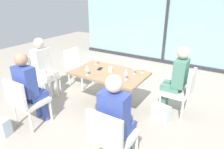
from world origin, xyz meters
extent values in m
plane|color=#A89E8E|center=(0.00, 0.00, 0.00)|extent=(12.00, 12.00, 0.00)
cube|color=#8DB7BC|center=(0.00, 3.20, 1.35)|extent=(5.89, 0.03, 2.70)
cube|color=#2D2D33|center=(0.00, 3.17, 1.35)|extent=(0.08, 0.06, 2.70)
cube|color=#2D2D33|center=(0.00, 3.17, 0.05)|extent=(5.89, 0.10, 0.10)
cube|color=#997551|center=(0.00, 0.00, 0.71)|extent=(1.35, 0.83, 0.04)
cylinder|color=#4C4C51|center=(0.00, 0.00, 0.35)|extent=(0.14, 0.14, 0.69)
cylinder|color=#4C4C51|center=(0.00, 0.00, 0.01)|extent=(0.56, 0.56, 0.02)
cube|color=silver|center=(1.10, 0.48, 0.42)|extent=(0.46, 0.46, 0.06)
cube|color=silver|center=(1.35, 0.48, 0.66)|extent=(0.05, 0.46, 0.42)
cylinder|color=silver|center=(0.90, 0.68, 0.20)|extent=(0.04, 0.04, 0.39)
cylinder|color=silver|center=(0.90, 0.28, 0.20)|extent=(0.04, 0.04, 0.39)
cylinder|color=silver|center=(1.30, 0.68, 0.20)|extent=(0.04, 0.04, 0.39)
cylinder|color=silver|center=(1.30, 0.28, 0.20)|extent=(0.04, 0.04, 0.39)
cube|color=silver|center=(-1.40, -0.32, 0.42)|extent=(0.46, 0.46, 0.06)
cube|color=silver|center=(-1.65, -0.32, 0.66)|extent=(0.05, 0.46, 0.42)
cylinder|color=silver|center=(-1.20, -0.52, 0.20)|extent=(0.04, 0.04, 0.39)
cylinder|color=silver|center=(-1.20, -0.12, 0.20)|extent=(0.04, 0.04, 0.39)
cylinder|color=silver|center=(-1.60, -0.52, 0.20)|extent=(0.04, 0.04, 0.39)
cylinder|color=silver|center=(-1.60, -0.12, 0.20)|extent=(0.04, 0.04, 0.39)
cube|color=silver|center=(-0.81, -1.11, 0.42)|extent=(0.46, 0.46, 0.06)
cube|color=silver|center=(-0.81, -1.36, 0.66)|extent=(0.46, 0.05, 0.42)
cylinder|color=silver|center=(-0.61, -0.91, 0.20)|extent=(0.04, 0.04, 0.39)
cylinder|color=silver|center=(-1.01, -0.91, 0.20)|extent=(0.04, 0.04, 0.39)
cylinder|color=silver|center=(-0.61, -1.31, 0.20)|extent=(0.04, 0.04, 0.39)
cylinder|color=silver|center=(-1.01, -1.31, 0.20)|extent=(0.04, 0.04, 0.39)
cube|color=silver|center=(0.81, -1.11, 0.42)|extent=(0.46, 0.46, 0.06)
cube|color=silver|center=(0.81, -1.36, 0.66)|extent=(0.46, 0.05, 0.42)
cylinder|color=silver|center=(1.01, -0.91, 0.20)|extent=(0.04, 0.04, 0.39)
cylinder|color=silver|center=(0.61, -0.91, 0.20)|extent=(0.04, 0.04, 0.39)
cube|color=silver|center=(-1.10, 0.48, 0.42)|extent=(0.46, 0.46, 0.06)
cube|color=silver|center=(-1.35, 0.48, 0.66)|extent=(0.05, 0.46, 0.42)
cylinder|color=silver|center=(-0.90, 0.28, 0.20)|extent=(0.04, 0.04, 0.39)
cylinder|color=silver|center=(-0.90, 0.68, 0.20)|extent=(0.04, 0.04, 0.39)
cylinder|color=silver|center=(-1.30, 0.28, 0.20)|extent=(0.04, 0.04, 0.39)
cylinder|color=silver|center=(-1.30, 0.68, 0.20)|extent=(0.04, 0.04, 0.39)
cylinder|color=#4C7F6B|center=(0.93, 0.57, 0.23)|extent=(0.11, 0.11, 0.45)
cube|color=#4C7F6B|center=(1.02, 0.57, 0.51)|extent=(0.32, 0.13, 0.11)
cylinder|color=#4C7F6B|center=(0.93, 0.39, 0.23)|extent=(0.11, 0.11, 0.45)
cube|color=#4C7F6B|center=(1.02, 0.39, 0.51)|extent=(0.32, 0.13, 0.11)
cube|color=#4C7F6B|center=(1.15, 0.48, 0.80)|extent=(0.20, 0.34, 0.48)
sphere|color=beige|center=(1.15, 0.48, 1.16)|extent=(0.20, 0.20, 0.20)
cylinder|color=silver|center=(-1.22, -0.41, 0.23)|extent=(0.11, 0.11, 0.45)
cube|color=silver|center=(-1.32, -0.41, 0.51)|extent=(0.32, 0.13, 0.11)
cylinder|color=silver|center=(-1.22, -0.23, 0.23)|extent=(0.11, 0.11, 0.45)
cube|color=silver|center=(-1.32, -0.23, 0.51)|extent=(0.32, 0.13, 0.11)
cube|color=silver|center=(-1.45, -0.32, 0.80)|extent=(0.20, 0.34, 0.48)
sphere|color=beige|center=(-1.45, -0.32, 1.16)|extent=(0.20, 0.20, 0.20)
cylinder|color=#384C9E|center=(-0.72, -0.93, 0.23)|extent=(0.11, 0.11, 0.45)
cube|color=#384C9E|center=(-0.72, -1.03, 0.51)|extent=(0.13, 0.32, 0.11)
cylinder|color=#384C9E|center=(-0.90, -0.93, 0.23)|extent=(0.11, 0.11, 0.45)
cube|color=#384C9E|center=(-0.90, -1.03, 0.51)|extent=(0.13, 0.32, 0.11)
cube|color=#384C9E|center=(-0.81, -1.16, 0.80)|extent=(0.34, 0.20, 0.48)
sphere|color=tan|center=(-0.81, -1.16, 1.16)|extent=(0.20, 0.20, 0.20)
cylinder|color=#384C9E|center=(0.90, -0.93, 0.23)|extent=(0.11, 0.11, 0.45)
cube|color=#384C9E|center=(0.90, -1.03, 0.51)|extent=(0.13, 0.32, 0.11)
cylinder|color=#384C9E|center=(0.72, -0.93, 0.23)|extent=(0.11, 0.11, 0.45)
cube|color=#384C9E|center=(0.72, -1.03, 0.51)|extent=(0.13, 0.32, 0.11)
cube|color=#384C9E|center=(0.81, -1.16, 0.80)|extent=(0.34, 0.20, 0.48)
sphere|color=beige|center=(0.81, -1.16, 1.16)|extent=(0.20, 0.20, 0.20)
cylinder|color=silver|center=(-0.46, 0.23, 0.73)|extent=(0.06, 0.06, 0.00)
cylinder|color=silver|center=(-0.46, 0.23, 0.78)|extent=(0.01, 0.01, 0.08)
cone|color=silver|center=(-0.46, 0.23, 0.87)|extent=(0.07, 0.07, 0.09)
cylinder|color=silver|center=(0.52, 0.30, 0.73)|extent=(0.06, 0.06, 0.00)
cylinder|color=silver|center=(0.52, 0.30, 0.78)|extent=(0.01, 0.01, 0.08)
cone|color=silver|center=(0.52, 0.30, 0.87)|extent=(0.07, 0.07, 0.09)
cylinder|color=silver|center=(0.42, -0.13, 0.73)|extent=(0.06, 0.06, 0.00)
cylinder|color=silver|center=(0.42, -0.13, 0.78)|extent=(0.01, 0.01, 0.08)
cone|color=silver|center=(0.42, -0.13, 0.87)|extent=(0.07, 0.07, 0.09)
cylinder|color=silver|center=(-0.26, -0.31, 0.73)|extent=(0.06, 0.06, 0.00)
cylinder|color=silver|center=(-0.26, -0.31, 0.78)|extent=(0.01, 0.01, 0.08)
cone|color=silver|center=(-0.26, -0.31, 0.87)|extent=(0.07, 0.07, 0.09)
cylinder|color=silver|center=(0.43, 0.16, 0.73)|extent=(0.06, 0.06, 0.00)
cylinder|color=silver|center=(0.43, 0.16, 0.78)|extent=(0.01, 0.01, 0.08)
cone|color=silver|center=(0.43, 0.16, 0.87)|extent=(0.07, 0.07, 0.09)
cylinder|color=white|center=(0.00, 0.04, 0.78)|extent=(0.08, 0.08, 0.09)
cube|color=black|center=(-0.24, 0.05, 0.73)|extent=(0.10, 0.16, 0.01)
cube|color=silver|center=(1.00, 0.12, 0.14)|extent=(0.32, 0.21, 0.28)
cube|color=silver|center=(-1.51, -0.84, 0.14)|extent=(0.34, 0.26, 0.28)
cube|color=silver|center=(-1.00, -1.58, 0.14)|extent=(0.33, 0.22, 0.28)
camera|label=1|loc=(1.82, -2.82, 2.07)|focal=31.72mm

